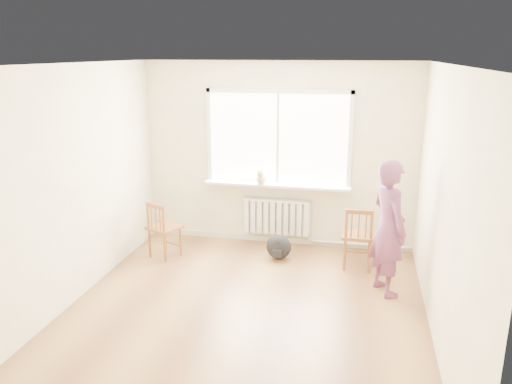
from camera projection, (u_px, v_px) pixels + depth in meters
The scene contains 13 objects.
floor at pixel (243, 314), 5.55m from camera, with size 4.50×4.50×0.00m, color #9C6F40.
ceiling at pixel (241, 64), 4.82m from camera, with size 4.50×4.50×0.00m, color white.
back_wall at pixel (278, 155), 7.30m from camera, with size 4.00×0.01×2.70m, color #F3EBC2.
window at pixel (278, 135), 7.19m from camera, with size 2.12×0.05×1.42m.
windowsill at pixel (277, 185), 7.31m from camera, with size 2.15×0.22×0.04m, color white.
radiator at pixel (276, 216), 7.46m from camera, with size 1.00×0.12×0.55m.
heating_pipe at pixel (360, 244), 7.34m from camera, with size 0.04×0.04×1.40m, color silver.
baseboard at pixel (277, 239), 7.64m from camera, with size 4.00×0.03×0.08m, color beige.
chair_left at pixel (162, 230), 6.98m from camera, with size 0.52×0.51×0.81m.
chair_right at pixel (358, 238), 6.62m from camera, with size 0.43×0.41×0.86m.
person at pixel (388, 228), 5.86m from camera, with size 0.60×0.39×1.63m, color #CF456D.
cat at pixel (262, 177), 7.24m from camera, with size 0.18×0.39×0.26m.
backpack at pixel (279, 247), 6.99m from camera, with size 0.35×0.26×0.35m, color black.
Camera 1 is at (1.17, -4.83, 2.82)m, focal length 35.00 mm.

